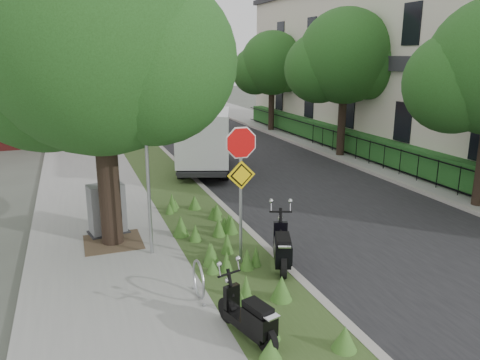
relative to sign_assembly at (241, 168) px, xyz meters
The scene contains 20 objects.
ground 2.78m from the sign_assembly, 22.62° to the right, with size 120.00×120.00×0.00m, color #4C5147.
sidewalk_near 10.10m from the sign_assembly, 106.84° to the left, with size 3.50×60.00×0.12m, color gray.
verge 9.69m from the sign_assembly, 90.61° to the left, with size 2.00×60.00×0.12m, color #34491F.
kerb_near 9.73m from the sign_assembly, 84.54° to the left, with size 0.20×60.00×0.13m, color #9E9991.
road 10.65m from the sign_assembly, 64.96° to the left, with size 7.00×60.00×0.01m, color black.
kerb_far 12.50m from the sign_assembly, 50.01° to the left, with size 0.20×60.00×0.13m, color #9E9991.
footpath_far 13.64m from the sign_assembly, 44.45° to the left, with size 3.20×60.00×0.12m, color gray.
street_tree_main 4.30m from the sign_assembly, 139.63° to the left, with size 6.21×5.54×7.66m.
bare_post 2.18m from the sign_assembly, 145.95° to the left, with size 0.08×0.08×4.00m.
bike_hoop 2.54m from the sign_assembly, 137.69° to the right, with size 0.06×0.78×0.77m.
sign_assembly is the anchor object (origin of this frame).
fence_far 12.86m from the sign_assembly, 47.60° to the left, with size 0.04×24.00×1.00m.
hedge_far 13.34m from the sign_assembly, 45.36° to the left, with size 1.00×24.00×1.10m, color #1C4F1D.
terrace_houses 16.07m from the sign_assembly, 36.15° to the left, with size 7.40×26.40×8.20m.
far_tree_b 12.78m from the sign_assembly, 48.62° to the left, with size 4.83×4.31×6.56m.
far_tree_c 19.42m from the sign_assembly, 64.46° to the left, with size 4.37×3.89×5.93m.
scooter_near 3.51m from the sign_assembly, 106.59° to the right, with size 0.59×1.51×0.74m.
scooter_far 2.04m from the sign_assembly, 39.85° to the right, with size 0.80×1.67×0.83m.
box_truck 9.05m from the sign_assembly, 79.17° to the left, with size 3.28×5.10×2.16m.
utility_cabinet 4.24m from the sign_assembly, 132.24° to the left, with size 1.10×0.84×1.32m.
Camera 1 is at (-4.75, -8.53, 4.68)m, focal length 35.00 mm.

